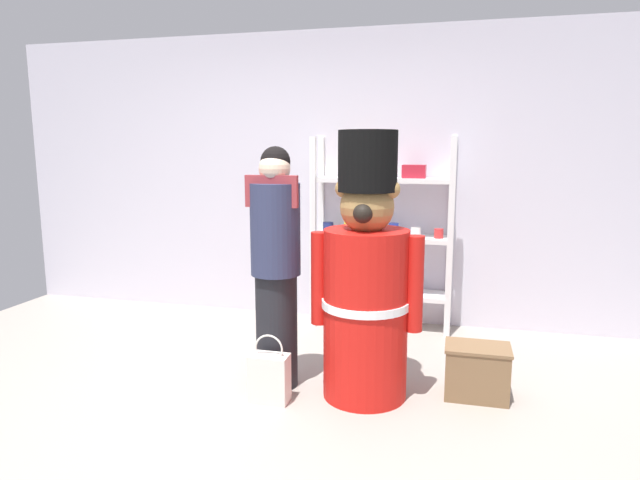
% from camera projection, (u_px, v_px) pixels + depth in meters
% --- Properties ---
extents(ground_plane, '(6.40, 6.40, 0.00)m').
position_uv_depth(ground_plane, '(252.00, 427.00, 3.12)').
color(ground_plane, '#9E9389').
extents(back_wall, '(6.40, 0.12, 2.60)m').
position_uv_depth(back_wall, '(336.00, 178.00, 5.01)').
color(back_wall, silver).
rests_on(back_wall, ground_plane).
extents(merchandise_shelf, '(1.21, 0.35, 1.67)m').
position_uv_depth(merchandise_shelf, '(381.00, 230.00, 4.76)').
color(merchandise_shelf, white).
rests_on(merchandise_shelf, ground_plane).
extents(teddy_bear_guard, '(0.71, 0.55, 1.68)m').
position_uv_depth(teddy_bear_guard, '(366.00, 286.00, 3.40)').
color(teddy_bear_guard, red).
rests_on(teddy_bear_guard, ground_plane).
extents(person_shopper, '(0.34, 0.32, 1.58)m').
position_uv_depth(person_shopper, '(276.00, 265.00, 3.54)').
color(person_shopper, black).
rests_on(person_shopper, ground_plane).
extents(shopping_bag, '(0.25, 0.14, 0.44)m').
position_uv_depth(shopping_bag, '(269.00, 377.00, 3.41)').
color(shopping_bag, silver).
rests_on(shopping_bag, ground_plane).
extents(display_crate, '(0.41, 0.28, 0.34)m').
position_uv_depth(display_crate, '(477.00, 371.00, 3.47)').
color(display_crate, brown).
rests_on(display_crate, ground_plane).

